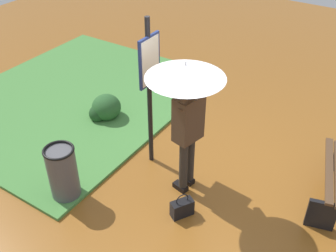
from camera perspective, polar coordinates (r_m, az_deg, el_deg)
ground_plane at (r=5.86m, az=3.94°, el=-8.48°), size 18.00×18.00×0.00m
grass_verge at (r=7.98m, az=-13.22°, el=3.96°), size 4.80×4.00×0.05m
person_with_umbrella at (r=4.84m, az=2.68°, el=4.23°), size 0.96×0.96×2.04m
info_sign_post at (r=5.48m, az=-2.66°, el=6.90°), size 0.44×0.07×2.30m
handbag at (r=5.37m, az=2.02°, el=-11.61°), size 0.33×0.27×0.37m
trash_bin at (r=5.59m, az=-14.77°, el=-6.54°), size 0.42×0.42×0.83m
shrub_cluster at (r=7.17m, az=-9.02°, el=2.49°), size 0.57×0.52×0.47m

